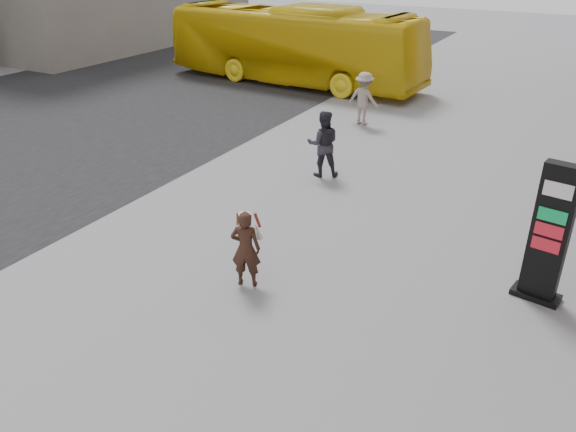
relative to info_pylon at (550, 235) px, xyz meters
The scene contains 7 objects.
ground 5.32m from the info_pylon, 155.29° to the right, with size 100.00×100.00×0.00m, color #9E9EA3.
road 17.95m from the info_pylon, behind, with size 16.00×60.00×0.01m, color black.
info_pylon is the anchor object (origin of this frame).
woman 5.53m from the info_pylon, 155.66° to the right, with size 0.73×0.69×1.58m.
bus 18.13m from the info_pylon, 133.39° to the left, with size 2.89×12.35×3.44m, color yellow.
pedestrian_a 7.14m from the info_pylon, 150.46° to the left, with size 0.91×0.71×1.88m, color #29272F.
pedestrian_b 11.20m from the info_pylon, 129.32° to the left, with size 1.21×0.70×1.88m, color gray.
Camera 1 is at (4.89, -7.84, 6.09)m, focal length 35.00 mm.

